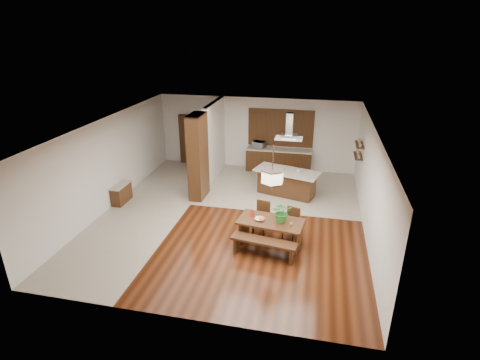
% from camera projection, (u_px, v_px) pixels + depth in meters
% --- Properties ---
extents(room_shell, '(9.00, 9.04, 2.92)m').
position_uv_depth(room_shell, '(230.00, 154.00, 10.92)').
color(room_shell, '#321509').
rests_on(room_shell, ground).
extents(tile_hallway, '(2.50, 9.00, 0.01)m').
position_uv_depth(tile_hallway, '(149.00, 208.00, 12.24)').
color(tile_hallway, '#B4A896').
rests_on(tile_hallway, ground).
extents(tile_kitchen, '(5.50, 4.00, 0.01)m').
position_uv_depth(tile_kitchen, '(280.00, 188.00, 13.72)').
color(tile_kitchen, '#B4A896').
rests_on(tile_kitchen, ground).
extents(soffit_band, '(8.00, 9.00, 0.02)m').
position_uv_depth(soffit_band, '(230.00, 126.00, 10.60)').
color(soffit_band, '#412410').
rests_on(soffit_band, room_shell).
extents(partition_pier, '(0.45, 1.00, 2.90)m').
position_uv_depth(partition_pier, '(198.00, 157.00, 12.51)').
color(partition_pier, black).
rests_on(partition_pier, ground).
extents(partition_stub, '(0.18, 2.40, 2.90)m').
position_uv_depth(partition_stub, '(215.00, 140.00, 14.40)').
color(partition_stub, silver).
rests_on(partition_stub, ground).
extents(hallway_console, '(0.37, 0.88, 0.63)m').
position_uv_depth(hallway_console, '(121.00, 194.00, 12.51)').
color(hallway_console, black).
rests_on(hallway_console, ground).
extents(hallway_doorway, '(1.10, 0.20, 2.10)m').
position_uv_depth(hallway_doorway, '(193.00, 140.00, 15.80)').
color(hallway_doorway, black).
rests_on(hallway_doorway, ground).
extents(rear_counter, '(2.60, 0.62, 0.95)m').
position_uv_depth(rear_counter, '(279.00, 160.00, 15.12)').
color(rear_counter, black).
rests_on(rear_counter, ground).
extents(kitchen_window, '(2.60, 0.08, 1.50)m').
position_uv_depth(kitchen_window, '(281.00, 128.00, 14.87)').
color(kitchen_window, brown).
rests_on(kitchen_window, room_shell).
extents(shelf_lower, '(0.26, 0.90, 0.04)m').
position_uv_depth(shelf_lower, '(358.00, 156.00, 12.77)').
color(shelf_lower, black).
rests_on(shelf_lower, room_shell).
extents(shelf_upper, '(0.26, 0.90, 0.04)m').
position_uv_depth(shelf_upper, '(359.00, 145.00, 12.61)').
color(shelf_upper, black).
rests_on(shelf_upper, room_shell).
extents(dining_table, '(1.84, 1.10, 0.72)m').
position_uv_depth(dining_table, '(271.00, 227.00, 10.02)').
color(dining_table, black).
rests_on(dining_table, ground).
extents(dining_bench, '(1.74, 0.63, 0.48)m').
position_uv_depth(dining_bench, '(264.00, 248.00, 9.59)').
color(dining_bench, black).
rests_on(dining_bench, ground).
extents(dining_chair_left, '(0.49, 0.49, 0.92)m').
position_uv_depth(dining_chair_left, '(261.00, 218.00, 10.64)').
color(dining_chair_left, black).
rests_on(dining_chair_left, ground).
extents(dining_chair_right, '(0.49, 0.49, 0.87)m').
position_uv_depth(dining_chair_right, '(291.00, 224.00, 10.38)').
color(dining_chair_right, black).
rests_on(dining_chair_right, ground).
extents(pendant_lantern, '(0.64, 0.64, 1.31)m').
position_uv_depth(pendant_lantern, '(273.00, 167.00, 9.36)').
color(pendant_lantern, beige).
rests_on(pendant_lantern, room_shell).
extents(foliage_plant, '(0.58, 0.53, 0.57)m').
position_uv_depth(foliage_plant, '(282.00, 212.00, 9.79)').
color(foliage_plant, '#2E7727').
rests_on(foliage_plant, dining_table).
extents(fruit_bowl, '(0.27, 0.27, 0.06)m').
position_uv_depth(fruit_bowl, '(260.00, 219.00, 9.96)').
color(fruit_bowl, beige).
rests_on(fruit_bowl, dining_table).
extents(napkin_cone, '(0.16, 0.16, 0.23)m').
position_uv_depth(napkin_cone, '(252.00, 212.00, 10.15)').
color(napkin_cone, '#A51B0B').
rests_on(napkin_cone, dining_table).
extents(gold_ornament, '(0.08, 0.08, 0.09)m').
position_uv_depth(gold_ornament, '(291.00, 225.00, 9.65)').
color(gold_ornament, gold).
rests_on(gold_ornament, dining_table).
extents(kitchen_island, '(2.38, 1.53, 0.91)m').
position_uv_depth(kitchen_island, '(287.00, 182.00, 13.03)').
color(kitchen_island, black).
rests_on(kitchen_island, ground).
extents(range_hood, '(0.90, 0.55, 0.87)m').
position_uv_depth(range_hood, '(289.00, 126.00, 12.27)').
color(range_hood, silver).
rests_on(range_hood, room_shell).
extents(island_cup, '(0.14, 0.14, 0.09)m').
position_uv_depth(island_cup, '(298.00, 171.00, 12.69)').
color(island_cup, silver).
rests_on(island_cup, kitchen_island).
extents(microwave, '(0.57, 0.48, 0.27)m').
position_uv_depth(microwave, '(259.00, 145.00, 15.01)').
color(microwave, '#AEB0B5').
rests_on(microwave, rear_counter).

